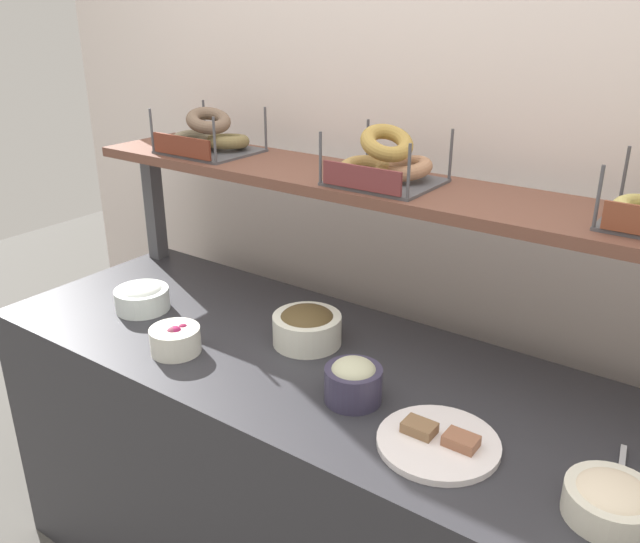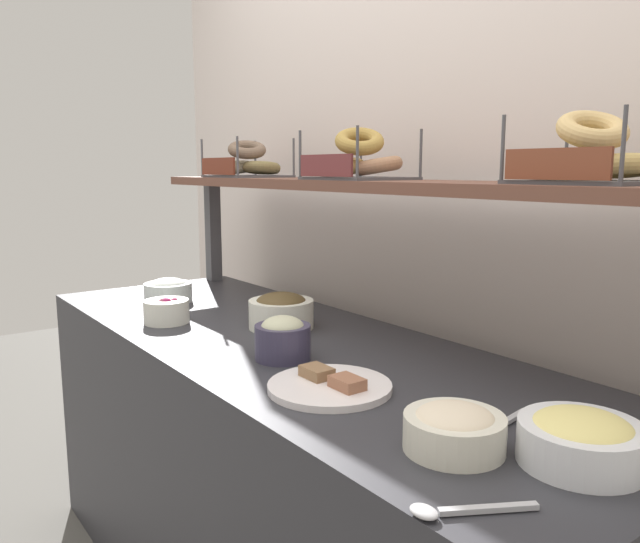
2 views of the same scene
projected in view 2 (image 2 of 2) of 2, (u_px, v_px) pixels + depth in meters
back_wall at (433, 204)px, 1.96m from camera, size 3.25×0.06×2.40m
deli_counter at (290, 486)px, 1.76m from camera, size 2.05×0.70×0.85m
shelf_riser_left at (213, 232)px, 2.58m from camera, size 0.05×0.05×0.40m
upper_shelf at (366, 185)px, 1.78m from camera, size 2.01×0.32×0.03m
bowl_tuna_salad at (283, 338)px, 1.52m from camera, size 0.14×0.14×0.11m
bowl_potato_salad at (454, 428)px, 1.03m from camera, size 0.17×0.17×0.08m
bowl_cream_cheese at (168, 290)px, 2.18m from camera, size 0.16×0.16×0.08m
bowl_beet_salad at (167, 311)px, 1.88m from camera, size 0.14×0.14×0.08m
bowl_chocolate_spread at (281, 310)px, 1.82m from camera, size 0.19×0.19×0.11m
bowl_egg_salad at (581, 439)px, 0.98m from camera, size 0.20×0.20×0.08m
serving_plate_white at (330, 385)px, 1.31m from camera, size 0.26×0.26×0.04m
serving_spoon_near_plate at (453, 510)px, 0.84m from camera, size 0.11×0.16×0.01m
serving_spoon_by_edge at (493, 429)px, 1.10m from camera, size 0.05×0.17×0.01m
bagel_basket_poppy at (246, 164)px, 2.29m from camera, size 0.28×0.26×0.14m
bagel_basket_everything at (358, 162)px, 1.77m from camera, size 0.28×0.26×0.16m
bagel_basket_plain at (589, 159)px, 1.25m from camera, size 0.28×0.26×0.16m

